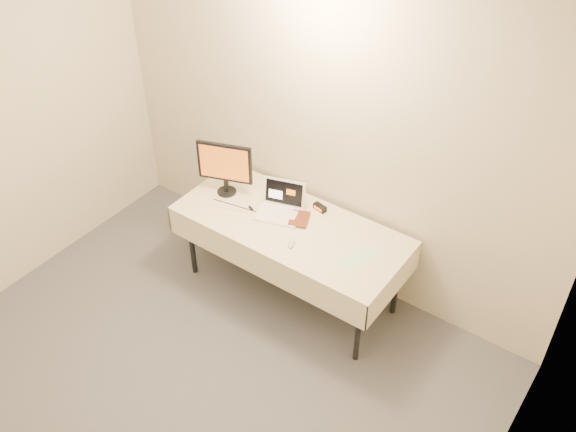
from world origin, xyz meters
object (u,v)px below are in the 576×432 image
Objects in this scene: laptop at (281,206)px; book at (289,208)px; table at (291,230)px; monitor at (225,165)px.

book is at bearing -35.61° from laptop.
table is 3.97× the size of monitor.
laptop is 0.12m from book.
table is 0.22m from laptop.
table is 9.07× the size of book.
monitor is at bearing 158.41° from book.
book is (0.11, -0.04, 0.04)m from laptop.
table is 0.75m from monitor.
book is at bearing -18.30° from monitor.
laptop is 0.89× the size of monitor.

